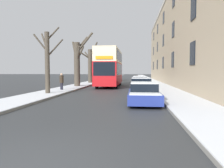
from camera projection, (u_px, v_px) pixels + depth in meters
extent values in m
plane|color=#303335|center=(30.00, 166.00, 4.43)|extent=(320.00, 320.00, 0.00)
cube|color=gray|center=(107.00, 79.00, 57.59)|extent=(2.84, 130.00, 0.13)
cube|color=silver|center=(107.00, 78.00, 57.59)|extent=(2.82, 130.00, 0.03)
cube|color=gray|center=(147.00, 79.00, 56.53)|extent=(2.84, 130.00, 0.13)
cube|color=silver|center=(147.00, 78.00, 56.52)|extent=(2.82, 130.00, 0.03)
cube|color=tan|center=(193.00, 42.00, 33.91)|extent=(9.00, 50.48, 13.13)
cube|color=black|center=(192.00, 53.00, 16.91)|extent=(0.08, 1.40, 1.80)
cube|color=black|center=(173.00, 60.00, 25.74)|extent=(0.08, 1.40, 1.80)
cube|color=black|center=(163.00, 63.00, 34.56)|extent=(0.08, 1.40, 1.80)
cube|color=black|center=(157.00, 65.00, 43.38)|extent=(0.08, 1.40, 1.80)
cube|color=black|center=(153.00, 66.00, 52.21)|extent=(0.08, 1.40, 1.80)
cube|color=black|center=(193.00, 8.00, 16.72)|extent=(0.08, 1.40, 1.80)
cube|color=black|center=(173.00, 30.00, 25.54)|extent=(0.08, 1.40, 1.80)
cube|color=black|center=(163.00, 40.00, 34.36)|extent=(0.08, 1.40, 1.80)
cube|color=black|center=(157.00, 47.00, 43.18)|extent=(0.08, 1.40, 1.80)
cube|color=black|center=(154.00, 51.00, 52.01)|extent=(0.08, 1.40, 1.80)
cube|color=black|center=(164.00, 18.00, 34.16)|extent=(0.08, 1.40, 1.80)
cube|color=black|center=(158.00, 29.00, 42.99)|extent=(0.08, 1.40, 1.80)
cube|color=black|center=(154.00, 36.00, 51.81)|extent=(0.08, 1.40, 1.80)
cube|color=beige|center=(164.00, 3.00, 34.04)|extent=(0.12, 49.47, 0.44)
cylinder|color=#423A30|center=(47.00, 64.00, 17.68)|extent=(0.38, 0.38, 5.11)
cylinder|color=#423A30|center=(55.00, 48.00, 18.98)|extent=(0.48, 2.91, 1.90)
cylinder|color=#423A30|center=(53.00, 34.00, 18.07)|extent=(0.75, 1.27, 1.33)
cylinder|color=#423A30|center=(40.00, 43.00, 17.51)|extent=(1.12, 0.42, 1.43)
cylinder|color=#423A30|center=(44.00, 42.00, 18.10)|extent=(1.01, 1.13, 1.51)
cylinder|color=#423A30|center=(77.00, 65.00, 26.57)|extent=(0.71, 0.71, 5.46)
cylinder|color=#423A30|center=(75.00, 52.00, 27.17)|extent=(1.18, 1.63, 2.75)
cylinder|color=#423A30|center=(80.00, 53.00, 27.85)|extent=(0.40, 2.92, 2.18)
cylinder|color=#423A30|center=(78.00, 54.00, 26.03)|extent=(0.87, 1.20, 1.89)
cylinder|color=#423A30|center=(85.00, 43.00, 26.36)|extent=(2.12, 0.34, 2.53)
cylinder|color=#423A30|center=(82.00, 43.00, 27.02)|extent=(1.32, 1.61, 1.89)
cylinder|color=#423A30|center=(90.00, 67.00, 34.81)|extent=(0.64, 0.64, 5.45)
cylinder|color=#423A30|center=(96.00, 58.00, 34.37)|extent=(2.10, 0.78, 1.61)
cylinder|color=#423A30|center=(87.00, 55.00, 35.11)|extent=(1.22, 0.98, 1.28)
cylinder|color=#423A30|center=(86.00, 56.00, 34.34)|extent=(1.36, 1.12, 1.03)
cylinder|color=#423A30|center=(93.00, 60.00, 35.24)|extent=(1.05, 1.30, 1.13)
cylinder|color=#423A30|center=(94.00, 50.00, 34.43)|extent=(1.48, 0.61, 2.39)
cube|color=red|center=(110.00, 73.00, 27.96)|extent=(2.58, 10.23, 2.68)
cube|color=beige|center=(110.00, 57.00, 27.84)|extent=(2.53, 10.03, 1.52)
cube|color=beige|center=(110.00, 51.00, 27.79)|extent=(2.53, 10.03, 0.12)
cube|color=black|center=(110.00, 69.00, 27.93)|extent=(2.61, 9.00, 1.39)
cube|color=black|center=(110.00, 56.00, 27.83)|extent=(2.61, 9.00, 1.16)
cube|color=black|center=(104.00, 69.00, 22.87)|extent=(2.32, 0.06, 1.46)
cube|color=orange|center=(104.00, 57.00, 22.79)|extent=(1.80, 0.05, 0.32)
cylinder|color=black|center=(97.00, 84.00, 25.09)|extent=(0.30, 0.97, 0.97)
cylinder|color=black|center=(116.00, 84.00, 24.86)|extent=(0.30, 0.97, 0.97)
cylinder|color=black|center=(104.00, 82.00, 30.98)|extent=(0.30, 0.97, 0.97)
cylinder|color=black|center=(120.00, 82.00, 30.75)|extent=(0.30, 0.97, 0.97)
cube|color=navy|center=(144.00, 96.00, 13.04)|extent=(1.82, 4.46, 0.55)
cube|color=black|center=(144.00, 87.00, 13.19)|extent=(1.57, 2.23, 0.49)
cube|color=silver|center=(144.00, 83.00, 13.17)|extent=(1.53, 2.12, 0.05)
cube|color=silver|center=(145.00, 94.00, 11.45)|extent=(1.64, 1.16, 0.04)
cylinder|color=black|center=(130.00, 101.00, 11.80)|extent=(0.20, 0.63, 0.63)
cylinder|color=black|center=(160.00, 102.00, 11.64)|extent=(0.20, 0.63, 0.63)
cylinder|color=black|center=(131.00, 96.00, 14.46)|extent=(0.20, 0.63, 0.63)
cylinder|color=black|center=(155.00, 96.00, 14.29)|extent=(0.20, 0.63, 0.63)
cube|color=black|center=(141.00, 88.00, 18.74)|extent=(1.88, 4.58, 0.65)
cube|color=black|center=(141.00, 81.00, 18.88)|extent=(1.62, 2.29, 0.53)
cube|color=silver|center=(141.00, 78.00, 18.87)|extent=(1.58, 2.18, 0.05)
cube|color=silver|center=(142.00, 85.00, 17.10)|extent=(1.70, 1.20, 0.04)
cylinder|color=black|center=(131.00, 92.00, 17.47)|extent=(0.20, 0.61, 0.61)
cylinder|color=black|center=(152.00, 92.00, 17.29)|extent=(0.20, 0.61, 0.61)
cylinder|color=black|center=(132.00, 89.00, 20.20)|extent=(0.20, 0.61, 0.61)
cylinder|color=black|center=(150.00, 89.00, 20.03)|extent=(0.20, 0.61, 0.61)
cube|color=navy|center=(140.00, 84.00, 24.40)|extent=(1.79, 4.55, 0.63)
cube|color=black|center=(140.00, 79.00, 24.55)|extent=(1.54, 2.28, 0.55)
cube|color=silver|center=(140.00, 76.00, 24.53)|extent=(1.51, 2.16, 0.07)
cube|color=silver|center=(140.00, 82.00, 22.78)|extent=(1.62, 1.19, 0.05)
cylinder|color=black|center=(132.00, 87.00, 23.14)|extent=(0.20, 0.60, 0.60)
cylinder|color=black|center=(147.00, 87.00, 22.97)|extent=(0.20, 0.60, 0.60)
cylinder|color=black|center=(133.00, 85.00, 25.85)|extent=(0.20, 0.60, 0.60)
cylinder|color=black|center=(146.00, 85.00, 25.68)|extent=(0.20, 0.60, 0.60)
cube|color=slate|center=(139.00, 82.00, 29.76)|extent=(1.77, 4.01, 0.57)
cube|color=black|center=(139.00, 78.00, 29.89)|extent=(1.52, 2.00, 0.58)
cube|color=silver|center=(139.00, 76.00, 29.87)|extent=(1.48, 1.90, 0.07)
cube|color=silver|center=(139.00, 80.00, 28.33)|extent=(1.59, 1.05, 0.05)
cylinder|color=black|center=(133.00, 84.00, 28.66)|extent=(0.20, 0.68, 0.68)
cylinder|color=black|center=(145.00, 84.00, 28.50)|extent=(0.20, 0.68, 0.68)
cylinder|color=black|center=(133.00, 83.00, 31.04)|extent=(0.20, 0.68, 0.68)
cylinder|color=black|center=(144.00, 83.00, 30.88)|extent=(0.20, 0.68, 0.68)
cube|color=white|center=(115.00, 75.00, 45.90)|extent=(2.09, 5.58, 1.92)
cube|color=black|center=(114.00, 73.00, 43.12)|extent=(1.84, 0.06, 0.85)
cylinder|color=black|center=(110.00, 79.00, 44.27)|extent=(0.22, 0.68, 0.68)
cylinder|color=black|center=(119.00, 79.00, 44.08)|extent=(0.22, 0.68, 0.68)
cylinder|color=black|center=(112.00, 79.00, 47.82)|extent=(0.22, 0.68, 0.68)
cylinder|color=black|center=(120.00, 79.00, 47.63)|extent=(0.22, 0.68, 0.68)
cylinder|color=black|center=(61.00, 87.00, 21.31)|extent=(0.18, 0.18, 0.82)
cylinder|color=black|center=(62.00, 87.00, 21.19)|extent=(0.18, 0.18, 0.82)
cylinder|color=#2D2319|center=(62.00, 79.00, 21.21)|extent=(0.38, 0.38, 0.71)
sphere|color=tan|center=(61.00, 74.00, 21.18)|extent=(0.23, 0.23, 0.23)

